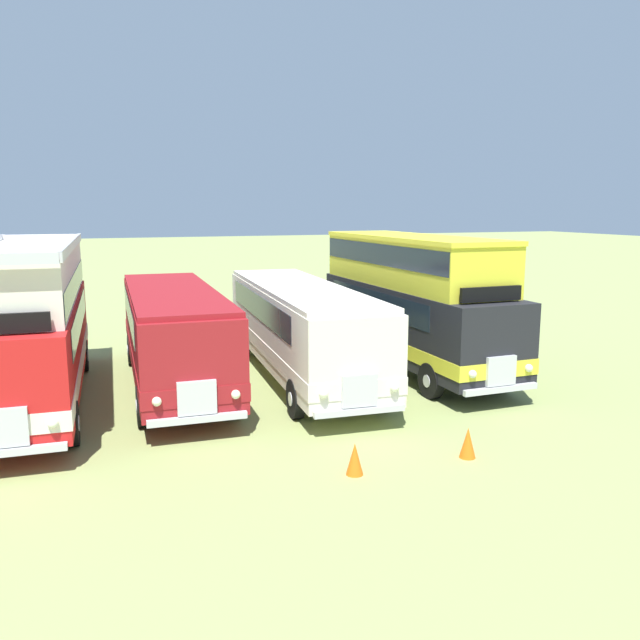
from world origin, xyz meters
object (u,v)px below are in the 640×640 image
(bus_fifth_in_row, at_px, (173,330))
(cone_mid_row, at_px, (355,459))
(bus_sixth_in_row, at_px, (299,324))
(bus_seventh_in_row, at_px, (412,297))
(bus_fourth_in_row, at_px, (30,320))
(cone_near_end, at_px, (468,443))

(bus_fifth_in_row, xyz_separation_m, cone_mid_row, (2.56, -8.03, -1.42))
(bus_sixth_in_row, xyz_separation_m, bus_seventh_in_row, (3.90, -0.23, 0.71))
(bus_fourth_in_row, distance_m, bus_sixth_in_row, 7.84)
(cone_near_end, bearing_deg, bus_seventh_in_row, 71.10)
(bus_fourth_in_row, bearing_deg, bus_fifth_in_row, 6.49)
(bus_fourth_in_row, bearing_deg, cone_near_end, -39.68)
(bus_seventh_in_row, bearing_deg, bus_sixth_in_row, 176.69)
(bus_fourth_in_row, relative_size, bus_fifth_in_row, 1.04)
(bus_fifth_in_row, distance_m, cone_mid_row, 8.55)
(bus_fifth_in_row, bearing_deg, bus_fourth_in_row, -173.51)
(bus_fifth_in_row, xyz_separation_m, bus_seventh_in_row, (7.81, -0.54, 0.71))
(bus_seventh_in_row, height_order, cone_mid_row, bus_seventh_in_row)
(bus_fourth_in_row, height_order, bus_fifth_in_row, bus_fourth_in_row)
(bus_seventh_in_row, bearing_deg, bus_fourth_in_row, 179.54)
(bus_seventh_in_row, xyz_separation_m, cone_near_end, (-2.57, -7.50, -2.13))
(bus_fourth_in_row, xyz_separation_m, bus_seventh_in_row, (11.72, -0.09, 0.11))
(bus_fourth_in_row, relative_size, cone_near_end, 15.99)
(bus_fourth_in_row, relative_size, bus_sixth_in_row, 0.96)
(bus_fifth_in_row, xyz_separation_m, bus_sixth_in_row, (3.91, -0.31, 0.00))
(bus_sixth_in_row, relative_size, bus_seventh_in_row, 1.16)
(bus_sixth_in_row, bearing_deg, cone_mid_row, -99.89)
(bus_fifth_in_row, bearing_deg, cone_near_end, -56.87)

